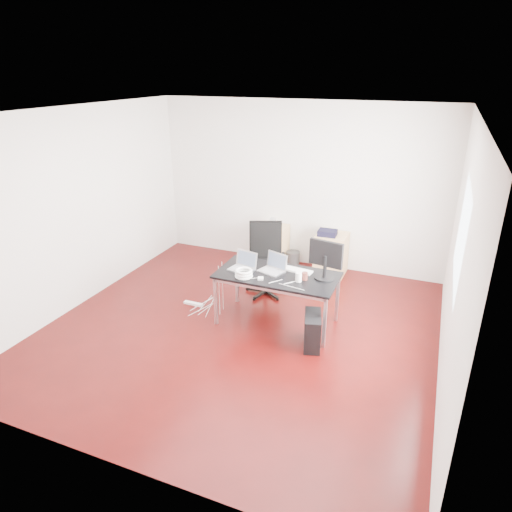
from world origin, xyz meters
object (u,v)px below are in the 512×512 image
at_px(desk, 277,278).
at_px(filing_cabinet_right, 331,254).
at_px(office_chair, 266,255).
at_px(pc_tower, 312,330).
at_px(filing_cabinet_left, 272,245).

distance_m(desk, filing_cabinet_right, 1.94).
relative_size(office_chair, pc_tower, 2.40).
distance_m(filing_cabinet_left, pc_tower, 2.65).
distance_m(filing_cabinet_right, pc_tower, 2.29).
relative_size(desk, filing_cabinet_right, 2.29).
bearing_deg(pc_tower, office_chair, 116.25).
xyz_separation_m(office_chair, filing_cabinet_left, (-0.28, 1.05, -0.26)).
xyz_separation_m(desk, office_chair, (-0.49, 0.84, -0.07)).
relative_size(desk, office_chair, 1.48).
bearing_deg(filing_cabinet_right, filing_cabinet_left, 180.00).
xyz_separation_m(desk, filing_cabinet_left, (-0.77, 1.89, -0.33)).
distance_m(filing_cabinet_left, filing_cabinet_right, 1.07).
height_order(office_chair, filing_cabinet_right, office_chair).
xyz_separation_m(desk, pc_tower, (0.61, -0.37, -0.46)).
height_order(office_chair, filing_cabinet_left, office_chair).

